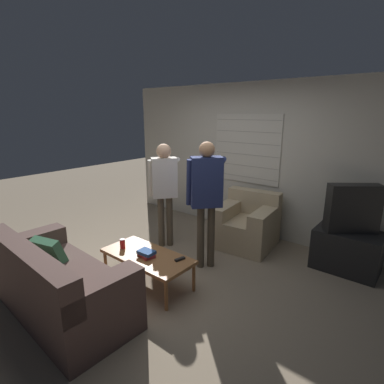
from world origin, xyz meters
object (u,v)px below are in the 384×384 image
Objects in this scene: coffee_table at (147,257)px; person_right_standing at (206,190)px; tv at (353,208)px; person_left_standing at (164,183)px; couch_blue at (58,285)px; soda_can at (122,244)px; armchair_beige at (247,224)px; spare_remote at (180,259)px; book_stack at (146,253)px.

person_right_standing reaches higher than coffee_table.
person_left_standing reaches higher than tv.
person_left_standing is at bearing 101.22° from couch_blue.
soda_can is at bearing -168.22° from coffee_table.
armchair_beige is 6.96× the size of spare_remote.
person_right_standing reaches higher than tv.
couch_blue is 3.64m from tv.
person_right_standing is 0.96m from spare_remote.
coffee_table is 1.83× the size of tv.
coffee_table is 8.57× the size of spare_remote.
person_left_standing is at bearing -15.62° from tv.
person_right_standing is at bearing 73.21° from book_stack.
person_right_standing reaches higher than armchair_beige.
armchair_beige is 7.51× the size of soda_can.
coffee_table is 0.72× the size of person_left_standing.
tv is at bearing -28.66° from person_left_standing.
soda_can is (-0.65, -0.89, -0.63)m from person_right_standing.
armchair_beige is 1.49× the size of tv.
book_stack is at bearing 5.66° from soda_can.
person_left_standing reaches higher than armchair_beige.
person_left_standing is (-0.61, 0.95, 0.67)m from coffee_table.
couch_blue is at bearing -108.04° from spare_remote.
person_left_standing is 12.86× the size of soda_can.
person_left_standing is (-0.31, 1.92, 0.69)m from couch_blue.
person_left_standing is 6.81× the size of book_stack.
spare_remote is (0.77, 0.23, -0.05)m from soda_can.
coffee_table is at bearing -145.42° from spare_remote.
couch_blue is 1.90× the size of armchair_beige.
armchair_beige is at bearing 79.45° from book_stack.
spare_remote is at bearing 85.20° from armchair_beige.
person_left_standing is at bearing 155.77° from spare_remote.
couch_blue is 2.84m from armchair_beige.
couch_blue is at bearing 70.41° from armchair_beige.
person_left_standing reaches higher than couch_blue.
book_stack is at bearing -107.99° from person_left_standing.
soda_can reaches higher than book_stack.
book_stack is at bearing -55.47° from coffee_table.
coffee_table is at bearing 9.12° from tv.
armchair_beige is at bearing 78.42° from coffee_table.
person_right_standing is 12.64× the size of spare_remote.
tv is 2.68× the size of book_stack.
tv reaches higher than coffee_table.
soda_can is at bearing -127.69° from person_left_standing.
soda_can is at bearing -174.46° from person_right_standing.
armchair_beige reaches higher than book_stack.
book_stack is 0.40m from soda_can.
armchair_beige is at bearing -10.49° from person_left_standing.
book_stack is (-1.78, -1.98, -0.44)m from tv.
person_right_standing is at bearing 79.13° from armchair_beige.
tv is 2.32m from spare_remote.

